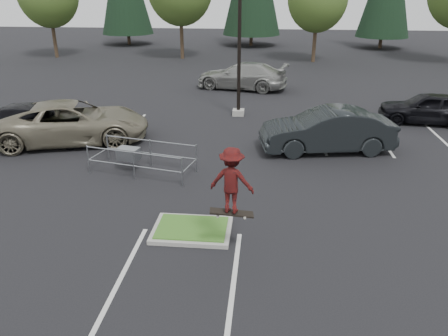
# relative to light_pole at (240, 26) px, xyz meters

# --- Properties ---
(ground) EXTENTS (120.00, 120.00, 0.00)m
(ground) POSITION_rel_light_pole_xyz_m (-0.50, -12.00, -4.56)
(ground) COLOR black
(ground) RESTS_ON ground
(grass_median) EXTENTS (2.20, 1.60, 0.16)m
(grass_median) POSITION_rel_light_pole_xyz_m (-0.50, -12.00, -4.48)
(grass_median) COLOR gray
(grass_median) RESTS_ON ground
(stall_lines) EXTENTS (22.62, 17.60, 0.01)m
(stall_lines) POSITION_rel_light_pole_xyz_m (-1.85, -5.98, -4.56)
(stall_lines) COLOR silver
(stall_lines) RESTS_ON ground
(light_pole) EXTENTS (0.70, 0.60, 10.12)m
(light_pole) POSITION_rel_light_pole_xyz_m (0.00, 0.00, 0.00)
(light_pole) COLOR gray
(light_pole) RESTS_ON ground
(cart_corral) EXTENTS (4.00, 2.16, 1.08)m
(cart_corral) POSITION_rel_light_pole_xyz_m (-3.42, -7.91, -3.88)
(cart_corral) COLOR gray
(cart_corral) RESTS_ON ground
(skateboarder) EXTENTS (1.17, 0.79, 1.82)m
(skateboarder) POSITION_rel_light_pole_xyz_m (0.70, -13.00, -2.46)
(skateboarder) COLOR black
(skateboarder) RESTS_ON ground
(car_l_tan) EXTENTS (7.06, 4.61, 1.81)m
(car_l_tan) POSITION_rel_light_pole_xyz_m (-7.00, -5.00, -3.66)
(car_l_tan) COLOR #77705B
(car_l_tan) RESTS_ON ground
(car_l_black) EXTENTS (5.64, 2.36, 1.63)m
(car_l_black) POSITION_rel_light_pole_xyz_m (-8.50, -5.00, -3.74)
(car_l_black) COLOR black
(car_l_black) RESTS_ON ground
(car_r_charc) EXTENTS (5.66, 2.78, 1.78)m
(car_r_charc) POSITION_rel_light_pole_xyz_m (4.00, -5.00, -3.67)
(car_r_charc) COLOR black
(car_r_charc) RESTS_ON ground
(car_r_black) EXTENTS (4.81, 2.44, 1.57)m
(car_r_black) POSITION_rel_light_pole_xyz_m (9.50, -0.50, -3.77)
(car_r_black) COLOR black
(car_r_black) RESTS_ON ground
(car_far_silver) EXTENTS (6.33, 3.64, 1.72)m
(car_far_silver) POSITION_rel_light_pole_xyz_m (-0.14, 6.36, -3.70)
(car_far_silver) COLOR gray
(car_far_silver) RESTS_ON ground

